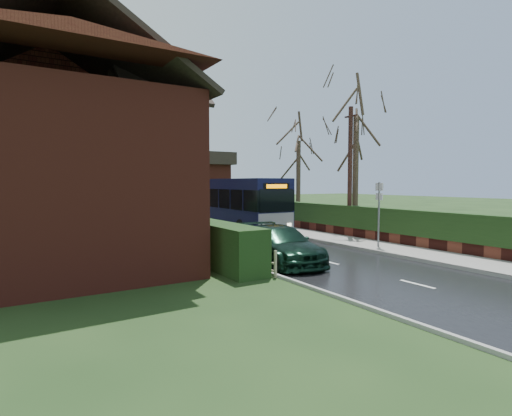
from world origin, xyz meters
TOP-DOWN VIEW (x-y plane):
  - ground at (0.00, 0.00)m, footprint 140.00×140.00m
  - road at (0.00, 10.00)m, footprint 6.00×100.00m
  - pavement at (4.25, 10.00)m, footprint 2.50×100.00m
  - kerb_right at (3.05, 10.00)m, footprint 0.12×100.00m
  - kerb_left at (-3.05, 10.00)m, footprint 0.12×100.00m
  - front_hedge at (-3.90, 5.00)m, footprint 1.20×16.00m
  - picket_fence at (-3.15, 5.00)m, footprint 0.10×16.00m
  - right_wall_hedge at (5.80, 10.00)m, footprint 0.60×50.00m
  - brick_house at (-8.73, 4.78)m, footprint 9.30×14.60m
  - bus at (2.20, 10.12)m, footprint 2.53×10.98m
  - car_silver at (-2.40, 7.06)m, footprint 2.62×4.57m
  - car_green at (-1.60, -1.05)m, footprint 2.68×5.11m
  - car_distant at (-0.56, 39.38)m, footprint 2.31×3.93m
  - bus_stop_sign at (4.00, -0.98)m, footprint 0.14×0.47m
  - telegraph_pole at (5.80, 2.70)m, footprint 0.25×0.94m
  - tree_right_near at (6.45, 2.91)m, footprint 4.53×4.53m
  - tree_right_far at (8.20, 10.48)m, footprint 4.60×4.60m
  - tree_house_side at (-9.65, 10.55)m, footprint 4.81×4.81m

SIDE VIEW (x-z plane):
  - ground at x=0.00m, z-range 0.00..0.00m
  - road at x=0.00m, z-range 0.00..0.02m
  - kerb_left at x=-3.05m, z-range 0.00..0.10m
  - pavement at x=4.25m, z-range 0.00..0.14m
  - kerb_right at x=3.05m, z-range 0.00..0.14m
  - picket_fence at x=-3.15m, z-range 0.00..0.90m
  - car_distant at x=-0.56m, z-range 0.00..1.23m
  - car_green at x=-1.60m, z-range 0.00..1.41m
  - car_silver at x=-2.40m, z-range 0.00..1.46m
  - front_hedge at x=-3.90m, z-range 0.00..1.60m
  - right_wall_hedge at x=5.80m, z-range 0.12..1.92m
  - bus at x=2.20m, z-range -0.01..3.32m
  - bus_stop_sign at x=4.00m, z-range 0.50..3.62m
  - telegraph_pole at x=5.80m, z-range 0.04..7.33m
  - brick_house at x=-8.73m, z-range -0.77..9.53m
  - tree_right_far at x=8.20m, z-range 2.20..11.09m
  - tree_right_near at x=6.45m, z-range 2.42..12.20m
  - tree_house_side at x=-9.65m, z-range 2.70..13.64m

